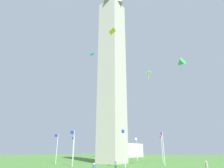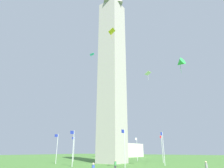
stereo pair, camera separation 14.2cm
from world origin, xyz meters
TOP-DOWN VIEW (x-y plane):
  - ground_plane at (0.00, 0.00)m, footprint 260.00×260.00m
  - obelisk_monument at (0.00, 0.00)m, footprint 6.10×6.10m
  - flagpole_n at (13.88, 0.00)m, footprint 1.12×0.14m
  - flagpole_ne at (9.84, 9.77)m, footprint 1.12×0.14m
  - flagpole_e at (0.07, 13.82)m, footprint 1.12×0.14m
  - flagpole_se at (-9.70, 9.77)m, footprint 1.12×0.14m
  - flagpole_s at (-13.75, 0.00)m, footprint 1.12×0.14m
  - flagpole_sw at (-9.70, -9.77)m, footprint 1.12×0.14m
  - flagpole_w at (0.07, -13.82)m, footprint 1.12×0.14m
  - flagpole_nw at (9.84, -9.77)m, footprint 1.12×0.14m
  - person_green_shirt at (15.72, 11.59)m, footprint 0.32×0.32m
  - person_gray_shirt at (12.90, 24.41)m, footprint 0.32×0.32m
  - kite_yellow_diamond at (22.51, 15.65)m, footprint 1.11×0.98m
  - kite_cyan_diamond at (9.33, 0.15)m, footprint 1.49×1.47m
  - kite_white_diamond at (16.03, 18.28)m, footprint 1.05×0.99m
  - kite_green_delta at (8.64, 21.70)m, footprint 1.99×2.17m
  - distant_building at (-47.92, -28.01)m, footprint 18.80×17.68m

SIDE VIEW (x-z plane):
  - ground_plane at x=0.00m, z-range 0.00..0.00m
  - person_green_shirt at x=15.72m, z-range -0.01..1.61m
  - person_gray_shirt at x=12.90m, z-range -0.01..1.68m
  - distant_building at x=-47.92m, z-range 0.00..6.61m
  - flagpole_n at x=13.88m, z-range 0.37..7.41m
  - flagpole_ne at x=9.84m, z-range 0.37..7.41m
  - flagpole_e at x=0.07m, z-range 0.37..7.41m
  - flagpole_se at x=-9.70m, z-range 0.37..7.41m
  - flagpole_s at x=-13.75m, z-range 0.37..7.41m
  - flagpole_sw at x=-9.70m, z-range 0.37..7.41m
  - flagpole_w at x=0.07m, z-range 0.37..7.41m
  - flagpole_nw at x=9.84m, z-range 0.37..7.41m
  - kite_white_diamond at x=16.03m, z-range 14.10..15.54m
  - kite_green_delta at x=8.64m, z-range 17.16..20.17m
  - kite_yellow_diamond at x=22.51m, z-range 19.36..21.00m
  - kite_cyan_diamond at x=9.33m, z-range 25.81..27.57m
  - obelisk_monument at x=0.00m, z-range 0.00..55.43m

